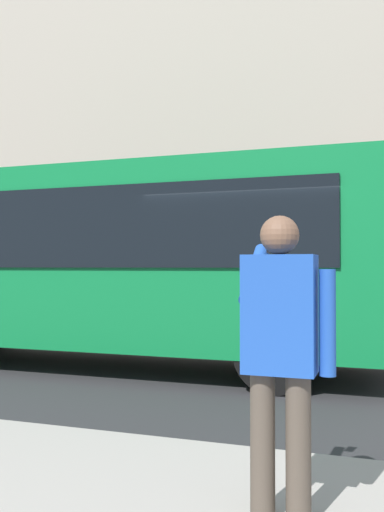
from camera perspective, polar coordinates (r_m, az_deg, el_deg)
The scene contains 4 objects.
ground_plane at distance 8.19m, azimuth 6.67°, elevation -12.08°, with size 60.00×60.00×0.00m, color #2B2B2D.
building_facade_far at distance 15.39m, azimuth 12.41°, elevation 15.65°, with size 28.00×1.55×12.00m.
red_bus at distance 9.08m, azimuth -9.36°, elevation -0.30°, with size 9.05×2.54×3.08m.
pedestrian_photographer at distance 3.22m, azimuth 9.00°, elevation -8.62°, with size 0.53×0.52×1.70m.
Camera 1 is at (-1.76, 7.84, 1.56)m, focal length 39.46 mm.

